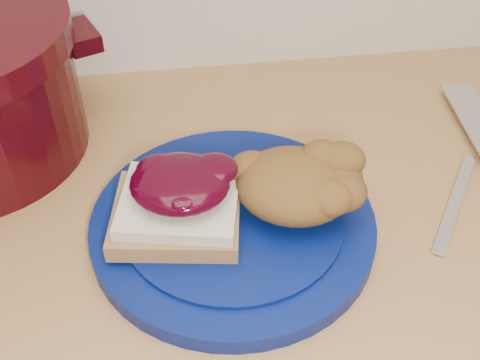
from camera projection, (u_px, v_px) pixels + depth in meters
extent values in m
cylinder|color=#051352|center=(233.00, 224.00, 0.60)|extent=(0.35, 0.35, 0.02)
cube|color=olive|center=(177.00, 215.00, 0.58)|extent=(0.13, 0.12, 0.02)
cube|color=beige|center=(179.00, 202.00, 0.57)|extent=(0.13, 0.12, 0.01)
ellipsoid|color=black|center=(180.00, 183.00, 0.56)|extent=(0.11, 0.11, 0.03)
ellipsoid|color=brown|center=(294.00, 185.00, 0.58)|extent=(0.14, 0.13, 0.06)
cube|color=silver|center=(455.00, 201.00, 0.63)|extent=(0.10, 0.14, 0.00)
cube|color=black|center=(80.00, 36.00, 0.69)|extent=(0.05, 0.07, 0.02)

